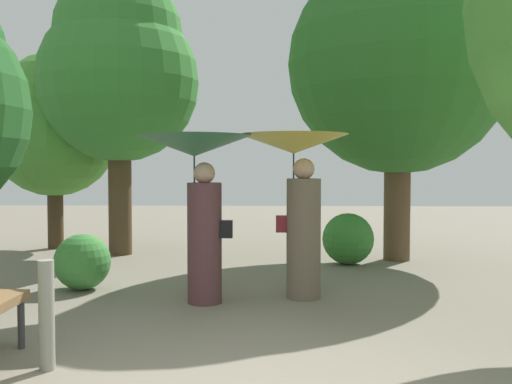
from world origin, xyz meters
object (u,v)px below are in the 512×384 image
at_px(tree_mid_left, 119,68).
at_px(path_marker_post, 47,315).
at_px(person_right, 298,180).
at_px(person_left, 198,179).
at_px(tree_near_right, 399,47).
at_px(tree_near_left, 54,124).

height_order(tree_mid_left, path_marker_post, tree_mid_left).
relative_size(person_right, tree_mid_left, 0.39).
bearing_deg(path_marker_post, person_left, 68.80).
distance_m(person_left, tree_mid_left, 4.54).
distance_m(tree_near_right, path_marker_post, 7.35).
distance_m(person_left, person_right, 1.19).
height_order(person_left, tree_near_left, tree_near_left).
distance_m(person_right, tree_mid_left, 4.94).
bearing_deg(person_left, tree_mid_left, 36.16).
relative_size(person_right, tree_near_right, 0.35).
xyz_separation_m(person_right, tree_mid_left, (-3.06, 3.37, 1.93)).
bearing_deg(path_marker_post, tree_mid_left, 99.94).
distance_m(tree_near_right, tree_mid_left, 4.89).
bearing_deg(tree_near_left, person_right, -42.08).
bearing_deg(tree_near_right, path_marker_post, -125.21).
distance_m(tree_near_left, path_marker_post, 7.35).
bearing_deg(person_left, path_marker_post, 167.37).
xyz_separation_m(tree_near_right, tree_mid_left, (-4.86, 0.48, -0.23)).
xyz_separation_m(tree_near_left, tree_mid_left, (1.46, -0.72, 0.94)).
xyz_separation_m(person_left, path_marker_post, (-0.87, -2.25, -1.01)).
relative_size(tree_near_right, tree_mid_left, 1.12).
height_order(tree_near_right, path_marker_post, tree_near_right).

